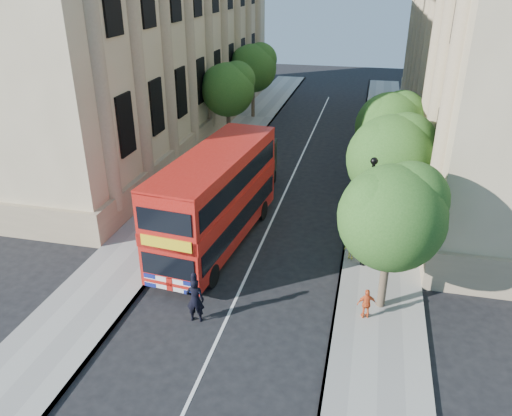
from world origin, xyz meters
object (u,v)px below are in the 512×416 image
Objects in this scene: lamp_post at (368,217)px; police_constable at (195,300)px; double_decker_bus at (217,197)px; box_van at (255,171)px; woman_pedestrian at (365,239)px.

lamp_post is 2.74× the size of police_constable.
lamp_post is at bearing 1.66° from double_decker_bus.
box_van reaches higher than woman_pedestrian.
lamp_post is 1.98m from woman_pedestrian.
woman_pedestrian is at bearing 10.51° from double_decker_bus.
woman_pedestrian is at bearing -139.29° from police_constable.
lamp_post is 3.49× the size of woman_pedestrian.
box_van is (0.29, 6.76, -1.20)m from double_decker_bus.
double_decker_bus is at bearing 175.98° from lamp_post.
lamp_post is 0.50× the size of double_decker_bus.
police_constable is 1.28× the size of woman_pedestrian.
police_constable is at bearing -90.30° from box_van.
double_decker_bus is 6.92× the size of woman_pedestrian.
police_constable is 8.94m from woman_pedestrian.
police_constable is at bearing 7.53° from woman_pedestrian.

